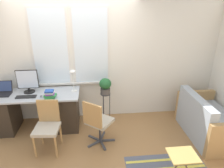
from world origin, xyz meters
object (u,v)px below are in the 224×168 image
laptop (2,92)px  office_chair_swivel (98,121)px  desk_chair_wooden (47,125)px  mouse (41,96)px  couch_loveseat (207,122)px  book_stack (50,94)px  folding_stool (183,157)px  potted_plant (105,85)px  desk_lamp (73,75)px  keyboard (26,97)px  monitor (28,81)px  plant_stand (105,98)px

laptop → office_chair_swivel: size_ratio=0.37×
desk_chair_wooden → office_chair_swivel: size_ratio=0.99×
mouse → office_chair_swivel: 1.19m
mouse → couch_loveseat: size_ratio=0.05×
book_stack → desk_chair_wooden: 0.58m
laptop → folding_stool: size_ratio=0.82×
book_stack → potted_plant: 1.09m
office_chair_swivel → potted_plant: size_ratio=2.74×
desk_lamp → keyboard: bearing=-167.8°
book_stack → couch_loveseat: size_ratio=0.17×
laptop → folding_stool: 3.42m
mouse → couch_loveseat: bearing=-7.7°
laptop → desk_lamp: desk_lamp is taller
couch_loveseat → potted_plant: 2.11m
desk_lamp → couch_loveseat: (2.56, -0.63, -0.84)m
desk_chair_wooden → office_chair_swivel: office_chair_swivel is taller
folding_stool → potted_plant: bearing=122.8°
keyboard → folding_stool: size_ratio=0.91×
potted_plant → monitor: bearing=179.2°
potted_plant → desk_lamp: bearing=-178.0°
office_chair_swivel → keyboard: bearing=17.1°
desk_chair_wooden → office_chair_swivel: bearing=6.9°
keyboard → folding_stool: bearing=-28.3°
monitor → folding_stool: 3.05m
couch_loveseat → potted_plant: potted_plant is taller
mouse → book_stack: book_stack is taller
potted_plant → folding_stool: bearing=-57.2°
laptop → office_chair_swivel: bearing=-20.8°
laptop → desk_chair_wooden: bearing=-36.9°
book_stack → office_chair_swivel: 1.03m
keyboard → couch_loveseat: bearing=-7.3°
keyboard → plant_stand: (1.51, 0.21, -0.22)m
desk_lamp → office_chair_swivel: size_ratio=0.50×
laptop → desk_chair_wooden: (0.95, -0.71, -0.35)m
mouse → desk_lamp: desk_lamp is taller
monitor → desk_lamp: 0.89m
mouse → book_stack: size_ratio=0.27×
mouse → office_chair_swivel: (1.04, -0.48, -0.31)m
desk_lamp → office_chair_swivel: (0.44, -0.69, -0.65)m
desk_chair_wooden → keyboard: bearing=136.4°
plant_stand → potted_plant: bearing=-153.4°
office_chair_swivel → plant_stand: bearing=-67.4°
monitor → mouse: monitor is taller
desk_lamp → folding_stool: bearing=-43.3°
keyboard → book_stack: book_stack is taller
laptop → book_stack: size_ratio=1.48×
laptop → keyboard: size_ratio=0.90×
couch_loveseat → desk_chair_wooden: bearing=91.6°
keyboard → desk_lamp: (0.88, 0.19, 0.34)m
laptop → office_chair_swivel: 1.97m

